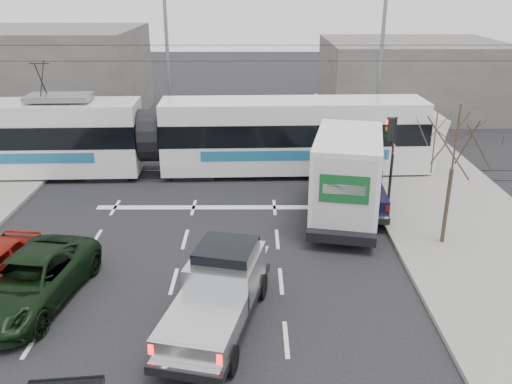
{
  "coord_description": "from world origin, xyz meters",
  "views": [
    {
      "loc": [
        0.87,
        -14.95,
        8.87
      ],
      "look_at": [
        0.92,
        3.17,
        1.8
      ],
      "focal_mm": 38.0,
      "sensor_mm": 36.0,
      "label": 1
    }
  ],
  "objects_px": {
    "silver_pickup": "(220,289)",
    "navy_pickup": "(358,184)",
    "box_truck": "(347,175)",
    "bare_tree": "(455,144)",
    "green_car": "(30,281)",
    "traffic_signal": "(391,141)",
    "street_lamp_far": "(164,53)",
    "tram": "(150,136)",
    "street_lamp_near": "(377,58)"
  },
  "relations": [
    {
      "from": "silver_pickup",
      "to": "navy_pickup",
      "type": "bearing_deg",
      "value": 70.07
    },
    {
      "from": "silver_pickup",
      "to": "box_truck",
      "type": "height_order",
      "value": "box_truck"
    },
    {
      "from": "bare_tree",
      "to": "green_car",
      "type": "relative_size",
      "value": 0.96
    },
    {
      "from": "silver_pickup",
      "to": "green_car",
      "type": "height_order",
      "value": "silver_pickup"
    },
    {
      "from": "bare_tree",
      "to": "traffic_signal",
      "type": "bearing_deg",
      "value": 105.76
    },
    {
      "from": "street_lamp_far",
      "to": "tram",
      "type": "relative_size",
      "value": 0.34
    },
    {
      "from": "navy_pickup",
      "to": "street_lamp_far",
      "type": "bearing_deg",
      "value": 137.31
    },
    {
      "from": "bare_tree",
      "to": "street_lamp_far",
      "type": "bearing_deg",
      "value": 131.12
    },
    {
      "from": "street_lamp_far",
      "to": "box_truck",
      "type": "relative_size",
      "value": 1.22
    },
    {
      "from": "box_truck",
      "to": "bare_tree",
      "type": "bearing_deg",
      "value": -28.92
    },
    {
      "from": "street_lamp_far",
      "to": "box_truck",
      "type": "bearing_deg",
      "value": -51.28
    },
    {
      "from": "traffic_signal",
      "to": "street_lamp_near",
      "type": "height_order",
      "value": "street_lamp_near"
    },
    {
      "from": "street_lamp_far",
      "to": "green_car",
      "type": "xyz_separation_m",
      "value": [
        -1.5,
        -17.19,
        -4.39
      ]
    },
    {
      "from": "traffic_signal",
      "to": "green_car",
      "type": "distance_m",
      "value": 14.53
    },
    {
      "from": "traffic_signal",
      "to": "green_car",
      "type": "relative_size",
      "value": 0.69
    },
    {
      "from": "tram",
      "to": "street_lamp_far",
      "type": "bearing_deg",
      "value": 88.04
    },
    {
      "from": "tram",
      "to": "green_car",
      "type": "bearing_deg",
      "value": -99.51
    },
    {
      "from": "street_lamp_far",
      "to": "box_truck",
      "type": "height_order",
      "value": "street_lamp_far"
    },
    {
      "from": "traffic_signal",
      "to": "street_lamp_far",
      "type": "bearing_deg",
      "value": 138.28
    },
    {
      "from": "silver_pickup",
      "to": "street_lamp_far",
      "type": "bearing_deg",
      "value": 115.6
    },
    {
      "from": "traffic_signal",
      "to": "green_car",
      "type": "xyz_separation_m",
      "value": [
        -12.16,
        -7.69,
        -2.01
      ]
    },
    {
      "from": "street_lamp_near",
      "to": "green_car",
      "type": "relative_size",
      "value": 1.72
    },
    {
      "from": "traffic_signal",
      "to": "street_lamp_far",
      "type": "xyz_separation_m",
      "value": [
        -10.66,
        9.5,
        2.37
      ]
    },
    {
      "from": "bare_tree",
      "to": "green_car",
      "type": "xyz_separation_m",
      "value": [
        -13.29,
        -3.69,
        -3.07
      ]
    },
    {
      "from": "box_truck",
      "to": "navy_pickup",
      "type": "distance_m",
      "value": 1.39
    },
    {
      "from": "street_lamp_near",
      "to": "box_truck",
      "type": "relative_size",
      "value": 1.22
    },
    {
      "from": "bare_tree",
      "to": "box_truck",
      "type": "xyz_separation_m",
      "value": [
        -3.08,
        2.64,
        -2.05
      ]
    },
    {
      "from": "street_lamp_near",
      "to": "street_lamp_far",
      "type": "relative_size",
      "value": 1.0
    },
    {
      "from": "street_lamp_far",
      "to": "green_car",
      "type": "height_order",
      "value": "street_lamp_far"
    },
    {
      "from": "traffic_signal",
      "to": "street_lamp_near",
      "type": "relative_size",
      "value": 0.4
    },
    {
      "from": "bare_tree",
      "to": "tram",
      "type": "relative_size",
      "value": 0.19
    },
    {
      "from": "silver_pickup",
      "to": "green_car",
      "type": "bearing_deg",
      "value": -176.16
    },
    {
      "from": "bare_tree",
      "to": "tram",
      "type": "height_order",
      "value": "tram"
    },
    {
      "from": "silver_pickup",
      "to": "street_lamp_near",
      "type": "bearing_deg",
      "value": 78.11
    },
    {
      "from": "bare_tree",
      "to": "silver_pickup",
      "type": "bearing_deg",
      "value": -149.22
    },
    {
      "from": "street_lamp_near",
      "to": "navy_pickup",
      "type": "xyz_separation_m",
      "value": [
        -2.13,
        -7.88,
        -4.1
      ]
    },
    {
      "from": "street_lamp_far",
      "to": "silver_pickup",
      "type": "xyz_separation_m",
      "value": [
        4.1,
        -18.08,
        -4.13
      ]
    },
    {
      "from": "bare_tree",
      "to": "traffic_signal",
      "type": "relative_size",
      "value": 1.39
    },
    {
      "from": "bare_tree",
      "to": "green_car",
      "type": "height_order",
      "value": "bare_tree"
    },
    {
      "from": "street_lamp_near",
      "to": "tram",
      "type": "distance_m",
      "value": 12.51
    },
    {
      "from": "traffic_signal",
      "to": "tram",
      "type": "xyz_separation_m",
      "value": [
        -10.65,
        3.75,
        -0.83
      ]
    },
    {
      "from": "bare_tree",
      "to": "street_lamp_far",
      "type": "distance_m",
      "value": 17.97
    },
    {
      "from": "tram",
      "to": "traffic_signal",
      "type": "bearing_deg",
      "value": -21.42
    },
    {
      "from": "green_car",
      "to": "street_lamp_near",
      "type": "bearing_deg",
      "value": 58.4
    },
    {
      "from": "traffic_signal",
      "to": "street_lamp_far",
      "type": "height_order",
      "value": "street_lamp_far"
    },
    {
      "from": "tram",
      "to": "box_truck",
      "type": "xyz_separation_m",
      "value": [
        8.7,
        -5.11,
        -0.17
      ]
    },
    {
      "from": "traffic_signal",
      "to": "tram",
      "type": "bearing_deg",
      "value": 160.58
    },
    {
      "from": "silver_pickup",
      "to": "green_car",
      "type": "relative_size",
      "value": 1.1
    },
    {
      "from": "navy_pickup",
      "to": "green_car",
      "type": "bearing_deg",
      "value": -142.26
    },
    {
      "from": "street_lamp_near",
      "to": "box_truck",
      "type": "height_order",
      "value": "street_lamp_near"
    }
  ]
}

